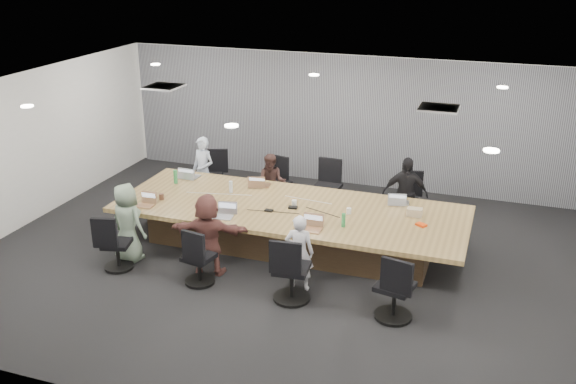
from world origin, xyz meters
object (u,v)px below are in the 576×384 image
(conference_table, at_px, (290,225))
(person_6, at_px, (299,253))
(laptop_5, at_px, (223,217))
(snack_packet, at_px, (421,225))
(chair_3, at_px, (407,204))
(person_1, at_px, (272,183))
(chair_2, at_px, (327,191))
(stapler, at_px, (306,221))
(chair_7, at_px, (395,292))
(bottle_clear, at_px, (231,187))
(chair_1, at_px, (278,188))
(person_5, at_px, (208,235))
(mug_brown, at_px, (161,197))
(laptop_4, at_px, (145,206))
(canvas_bag, at_px, (415,212))
(laptop_0, at_px, (190,176))
(person_3, at_px, (405,194))
(laptop_3, at_px, (400,202))
(person_0, at_px, (203,170))
(chair_4, at_px, (117,248))
(person_4, at_px, (127,222))
(laptop_1, at_px, (261,185))
(chair_5, at_px, (199,262))
(chair_6, at_px, (292,273))
(chair_0, at_px, (211,179))
(bottle_green_left, at_px, (176,177))

(conference_table, xyz_separation_m, person_6, (0.62, -1.35, 0.21))
(laptop_5, bearing_deg, snack_packet, 5.15)
(laptop_5, bearing_deg, chair_3, 35.20)
(person_1, distance_m, snack_packet, 3.39)
(chair_2, distance_m, stapler, 2.28)
(chair_7, relative_size, bottle_clear, 3.87)
(chair_1, relative_size, person_5, 0.56)
(person_1, relative_size, stapler, 7.84)
(conference_table, distance_m, mug_brown, 2.32)
(laptop_4, bearing_deg, canvas_bag, 10.93)
(laptop_0, xyz_separation_m, person_3, (4.06, 0.55, -0.05))
(canvas_bag, bearing_deg, mug_brown, -170.37)
(person_6, bearing_deg, laptop_3, -125.24)
(person_0, bearing_deg, chair_2, 21.55)
(chair_4, xyz_separation_m, person_0, (0.05, 3.05, 0.32))
(chair_2, height_order, chair_7, chair_2)
(chair_1, bearing_deg, person_6, 127.18)
(conference_table, distance_m, person_4, 2.73)
(person_5, bearing_deg, bottle_clear, -90.77)
(laptop_3, xyz_separation_m, stapler, (-1.28, -1.34, 0.02))
(chair_7, relative_size, laptop_5, 2.55)
(chair_2, distance_m, canvas_bag, 2.37)
(laptop_1, bearing_deg, chair_1, -101.41)
(laptop_4, relative_size, person_5, 0.21)
(chair_3, distance_m, mug_brown, 4.54)
(conference_table, height_order, chair_7, chair_7)
(snack_packet, bearing_deg, laptop_1, 164.48)
(chair_3, relative_size, chair_5, 1.00)
(chair_7, height_order, mug_brown, mug_brown)
(conference_table, relative_size, chair_2, 6.92)
(chair_5, relative_size, chair_7, 0.88)
(person_1, distance_m, laptop_4, 2.64)
(chair_7, relative_size, laptop_0, 2.35)
(chair_3, bearing_deg, chair_6, 60.20)
(chair_0, xyz_separation_m, chair_4, (-0.05, -3.40, -0.01))
(person_6, bearing_deg, person_1, -69.18)
(person_4, height_order, snack_packet, person_4)
(person_3, height_order, bottle_clear, person_3)
(bottle_green_left, bearing_deg, stapler, -17.94)
(person_4, bearing_deg, chair_4, 104.26)
(laptop_1, xyz_separation_m, mug_brown, (-1.41, -1.22, 0.04))
(person_5, bearing_deg, mug_brown, -46.79)
(laptop_1, distance_m, snack_packet, 3.20)
(conference_table, bearing_deg, chair_4, -144.25)
(snack_packet, bearing_deg, person_1, 155.47)
(chair_2, bearing_deg, mug_brown, 43.45)
(laptop_5, distance_m, mug_brown, 1.40)
(person_4, relative_size, bottle_green_left, 5.18)
(person_5, distance_m, snack_packet, 3.39)
(conference_table, distance_m, laptop_0, 2.47)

